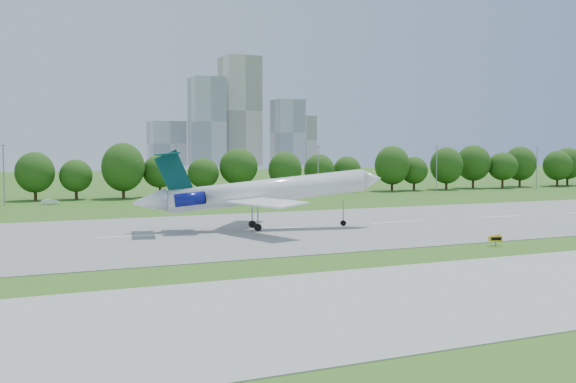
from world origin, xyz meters
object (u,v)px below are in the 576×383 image
object	(u,v)px
service_vehicle_a	(50,202)
service_vehicle_b	(243,197)
taxi_sign_left	(495,239)
airliner	(256,191)

from	to	relation	value
service_vehicle_a	service_vehicle_b	size ratio (longest dim) A/B	1.05
taxi_sign_left	service_vehicle_a	size ratio (longest dim) A/B	0.48
airliner	service_vehicle_a	xyz separation A→B (m)	(-23.64, 56.51, -4.84)
airliner	service_vehicle_b	world-z (taller)	airliner
service_vehicle_b	taxi_sign_left	bearing A→B (deg)	172.11
airliner	taxi_sign_left	xyz separation A→B (m)	(19.97, -25.42, -4.55)
taxi_sign_left	service_vehicle_b	xyz separation A→B (m)	(-2.46, 79.72, -0.30)
airliner	service_vehicle_a	world-z (taller)	airliner
airliner	taxi_sign_left	size ratio (longest dim) A/B	21.48
taxi_sign_left	service_vehicle_a	distance (m)	92.82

